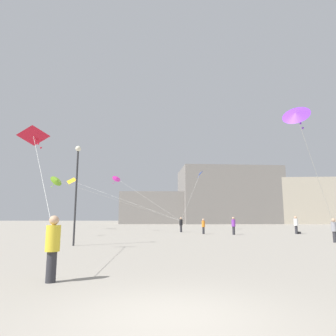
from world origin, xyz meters
The scene contains 18 objects.
ground_plane centered at (0.00, 0.00, 0.00)m, with size 300.00×300.00×0.00m, color #9E9689.
person_in_white centered at (13.46, 26.54, 1.02)m, with size 0.41×0.41×1.87m.
person_in_yellow centered at (-3.21, 2.86, 0.98)m, with size 0.39×0.39×1.78m.
person_in_orange centered at (3.67, 26.41, 0.87)m, with size 0.35×0.35×1.59m.
person_in_purple centered at (6.58, 25.21, 0.97)m, with size 0.39×0.39×1.78m.
person_in_black centered at (1.50, 30.43, 0.95)m, with size 0.38×0.38×1.73m.
person_in_grey centered at (11.57, 15.75, 0.91)m, with size 0.36×0.36×1.65m.
kite_violet_diamond centered at (6.02, 7.96, 6.51)m, with size 6.37×8.56×5.81m.
kite_crimson_delta centered at (-7.16, 9.83, 5.93)m, with size 4.70×7.42×5.11m.
kite_magenta_diamond centered at (-6.59, 32.45, 6.59)m, with size 8.83×2.69×5.80m.
kite_lime_diamond centered at (-10.26, 22.03, 5.05)m, with size 12.51×9.20×4.30m.
kite_amber_delta centered at (-13.60, 37.06, 6.78)m, with size 16.29×7.46×6.03m.
kite_cobalt_diamond centered at (4.52, 36.57, 7.84)m, with size 3.45×6.70×7.02m.
building_left_hall centered at (-1.00, 81.35, 4.22)m, with size 24.21×18.34×8.43m.
building_centre_hall centered at (17.00, 80.01, 7.67)m, with size 27.96×19.45×15.34m.
building_right_hall centered at (35.00, 76.07, 6.07)m, with size 22.80×9.75×12.15m.
lamppost_east centered at (-5.87, 13.38, 4.09)m, with size 0.36×0.36×6.31m.
handbag_beside_flyer centered at (13.81, 26.64, 0.12)m, with size 0.32×0.14×0.24m, color black.
Camera 1 is at (-0.04, -5.58, 1.73)m, focal length 32.05 mm.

